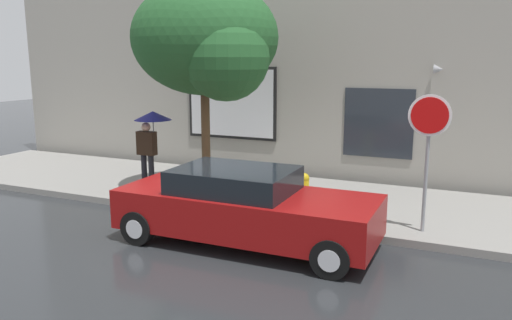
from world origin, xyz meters
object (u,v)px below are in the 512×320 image
object	(u,v)px
fire_hydrant	(304,192)
pedestrian_with_umbrella	(151,128)
street_tree	(208,42)
stop_sign	(428,136)
parked_car	(244,207)

from	to	relation	value
fire_hydrant	pedestrian_with_umbrella	distance (m)	4.27
street_tree	stop_sign	size ratio (longest dim) A/B	1.93
parked_car	pedestrian_with_umbrella	world-z (taller)	pedestrian_with_umbrella
street_tree	stop_sign	world-z (taller)	street_tree
street_tree	stop_sign	bearing A→B (deg)	-8.37
fire_hydrant	stop_sign	bearing A→B (deg)	-9.02
pedestrian_with_umbrella	street_tree	xyz separation A→B (m)	(1.67, -0.00, 2.06)
pedestrian_with_umbrella	stop_sign	bearing A→B (deg)	-6.28
parked_car	street_tree	size ratio (longest dim) A/B	0.95
stop_sign	parked_car	bearing A→B (deg)	-152.11
parked_car	pedestrian_with_umbrella	distance (m)	4.40
parked_car	pedestrian_with_umbrella	size ratio (longest dim) A/B	2.44
parked_car	fire_hydrant	xyz separation A→B (m)	(0.48, 1.96, -0.15)
pedestrian_with_umbrella	stop_sign	xyz separation A→B (m)	(6.60, -0.73, 0.31)
pedestrian_with_umbrella	parked_car	bearing A→B (deg)	-32.27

